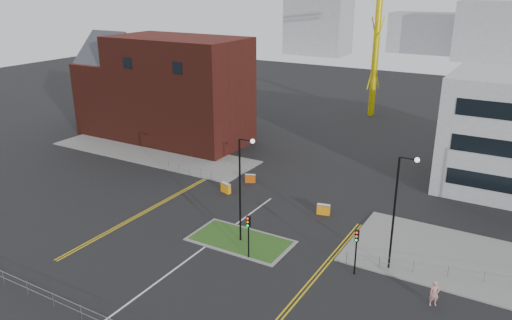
{
  "coord_description": "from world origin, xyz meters",
  "views": [
    {
      "loc": [
        21.89,
        -23.53,
        20.48
      ],
      "look_at": [
        -0.06,
        14.12,
        5.0
      ],
      "focal_mm": 35.0,
      "sensor_mm": 36.0,
      "label": 1
    }
  ],
  "objects": [
    {
      "name": "ground",
      "position": [
        0.0,
        0.0,
        0.0
      ],
      "size": [
        200.0,
        200.0,
        0.0
      ],
      "primitive_type": "plane",
      "color": "black",
      "rests_on": "ground"
    },
    {
      "name": "pavement_left",
      "position": [
        -20.0,
        22.0,
        0.06
      ],
      "size": [
        28.0,
        8.0,
        0.12
      ],
      "primitive_type": "cube",
      "color": "slate",
      "rests_on": "ground"
    },
    {
      "name": "pavement_right",
      "position": [
        22.0,
        14.0,
        0.06
      ],
      "size": [
        24.0,
        10.0,
        0.12
      ],
      "primitive_type": "cube",
      "color": "slate",
      "rests_on": "ground"
    },
    {
      "name": "island_kerb",
      "position": [
        2.0,
        8.0,
        0.04
      ],
      "size": [
        8.6,
        4.6,
        0.08
      ],
      "primitive_type": "cube",
      "color": "slate",
      "rests_on": "ground"
    },
    {
      "name": "grass_island",
      "position": [
        2.0,
        8.0,
        0.06
      ],
      "size": [
        8.0,
        4.0,
        0.12
      ],
      "primitive_type": "cube",
      "color": "#25511B",
      "rests_on": "ground"
    },
    {
      "name": "brick_building",
      "position": [
        -22.97,
        28.0,
        6.85
      ],
      "size": [
        24.2,
        10.07,
        14.24
      ],
      "color": "#491A12",
      "rests_on": "ground"
    },
    {
      "name": "streetlamp_island",
      "position": [
        2.22,
        8.0,
        5.41
      ],
      "size": [
        1.46,
        0.36,
        9.18
      ],
      "color": "black",
      "rests_on": "ground"
    },
    {
      "name": "streetlamp_right_near",
      "position": [
        14.22,
        10.0,
        5.41
      ],
      "size": [
        1.46,
        0.36,
        9.18
      ],
      "color": "black",
      "rests_on": "ground"
    },
    {
      "name": "traffic_light_island",
      "position": [
        4.0,
        5.98,
        2.57
      ],
      "size": [
        0.28,
        0.33,
        3.65
      ],
      "color": "black",
      "rests_on": "ground"
    },
    {
      "name": "traffic_light_right",
      "position": [
        12.0,
        7.98,
        2.57
      ],
      "size": [
        0.28,
        0.33,
        3.65
      ],
      "color": "black",
      "rests_on": "ground"
    },
    {
      "name": "railing_front",
      "position": [
        0.0,
        -6.0,
        0.78
      ],
      "size": [
        24.05,
        0.05,
        1.1
      ],
      "color": "gray",
      "rests_on": "ground"
    },
    {
      "name": "railing_left",
      "position": [
        -11.0,
        18.0,
        0.74
      ],
      "size": [
        6.05,
        0.05,
        1.1
      ],
      "color": "gray",
      "rests_on": "ground"
    },
    {
      "name": "railing_right",
      "position": [
        20.5,
        11.5,
        0.78
      ],
      "size": [
        19.05,
        5.05,
        1.1
      ],
      "color": "gray",
      "rests_on": "ground"
    },
    {
      "name": "centre_line",
      "position": [
        0.0,
        2.0,
        0.01
      ],
      "size": [
        0.15,
        30.0,
        0.01
      ],
      "primitive_type": "cube",
      "color": "silver",
      "rests_on": "ground"
    },
    {
      "name": "yellow_left_a",
      "position": [
        -9.0,
        10.0,
        0.01
      ],
      "size": [
        0.12,
        24.0,
        0.01
      ],
      "primitive_type": "cube",
      "color": "gold",
      "rests_on": "ground"
    },
    {
      "name": "yellow_left_b",
      "position": [
        -8.7,
        10.0,
        0.01
      ],
      "size": [
        0.12,
        24.0,
        0.01
      ],
      "primitive_type": "cube",
      "color": "gold",
      "rests_on": "ground"
    },
    {
      "name": "yellow_right_a",
      "position": [
        9.5,
        6.0,
        0.01
      ],
      "size": [
        0.12,
        20.0,
        0.01
      ],
      "primitive_type": "cube",
      "color": "gold",
      "rests_on": "ground"
    },
    {
      "name": "yellow_right_b",
      "position": [
        9.8,
        6.0,
        0.01
      ],
      "size": [
        0.12,
        20.0,
        0.01
      ],
      "primitive_type": "cube",
      "color": "gold",
      "rests_on": "ground"
    },
    {
      "name": "skyline_a",
      "position": [
        -40.0,
        120.0,
        11.0
      ],
      "size": [
        18.0,
        12.0,
        22.0
      ],
      "primitive_type": "cube",
      "color": "gray",
      "rests_on": "ground"
    },
    {
      "name": "skyline_b",
      "position": [
        10.0,
        130.0,
        8.0
      ],
      "size": [
        24.0,
        12.0,
        16.0
      ],
      "primitive_type": "cube",
      "color": "gray",
      "rests_on": "ground"
    },
    {
      "name": "skyline_d",
      "position": [
        -8.0,
        140.0,
        6.0
      ],
      "size": [
        30.0,
        12.0,
        12.0
      ],
      "primitive_type": "cube",
      "color": "gray",
      "rests_on": "ground"
    },
    {
      "name": "pedestrian",
      "position": [
        17.9,
        7.03,
        0.91
      ],
      "size": [
        0.8,
        0.72,
        1.83
      ],
      "primitive_type": "imported",
      "rotation": [
        0.0,
        0.0,
        0.54
      ],
      "color": "#D38A88",
      "rests_on": "ground"
    },
    {
      "name": "barrier_left",
      "position": [
        -4.78,
        16.0,
        0.56
      ],
      "size": [
        1.29,
        0.77,
        1.03
      ],
      "color": "orange",
      "rests_on": "ground"
    },
    {
      "name": "barrier_mid",
      "position": [
        -4.0,
        19.65,
        0.51
      ],
      "size": [
        1.16,
        0.79,
        0.93
      ],
      "color": "#C94F0B",
      "rests_on": "ground"
    },
    {
      "name": "barrier_right",
      "position": [
        6.0,
        16.27,
        0.55
      ],
      "size": [
        1.26,
        0.64,
        1.02
      ],
      "color": "orange",
      "rests_on": "ground"
    }
  ]
}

